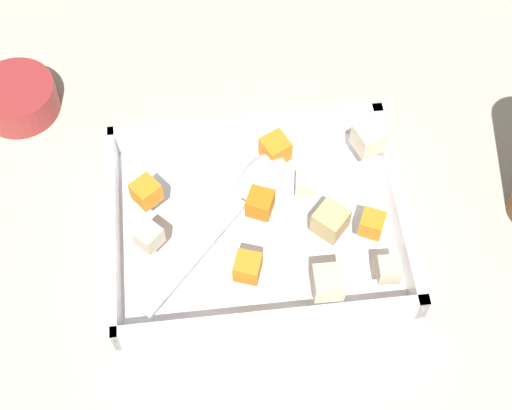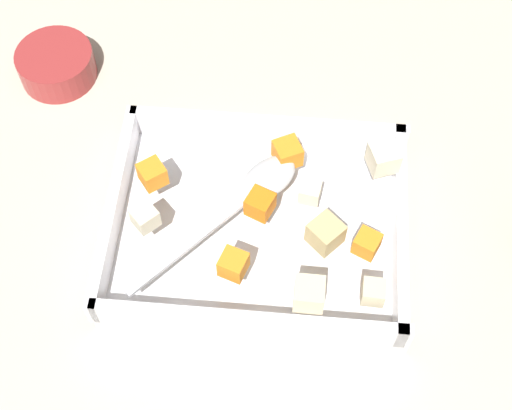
% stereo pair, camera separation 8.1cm
% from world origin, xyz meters
% --- Properties ---
extents(ground_plane, '(4.00, 4.00, 0.00)m').
position_xyz_m(ground_plane, '(0.00, 0.00, 0.00)').
color(ground_plane, '#BCB29E').
extents(baking_dish, '(0.33, 0.26, 0.05)m').
position_xyz_m(baking_dish, '(-0.00, -0.01, 0.02)').
color(baking_dish, silver).
rests_on(baking_dish, ground_plane).
extents(carrot_chunk_near_spoon, '(0.04, 0.04, 0.03)m').
position_xyz_m(carrot_chunk_near_spoon, '(-0.12, 0.02, 0.07)').
color(carrot_chunk_near_spoon, orange).
rests_on(carrot_chunk_near_spoon, baking_dish).
extents(carrot_chunk_center, '(0.04, 0.04, 0.03)m').
position_xyz_m(carrot_chunk_center, '(0.03, 0.06, 0.07)').
color(carrot_chunk_center, orange).
rests_on(carrot_chunk_center, baking_dish).
extents(carrot_chunk_rim_edge, '(0.04, 0.04, 0.03)m').
position_xyz_m(carrot_chunk_rim_edge, '(-0.00, -0.01, 0.07)').
color(carrot_chunk_rim_edge, orange).
rests_on(carrot_chunk_rim_edge, baking_dish).
extents(carrot_chunk_front_center, '(0.03, 0.03, 0.03)m').
position_xyz_m(carrot_chunk_front_center, '(-0.02, -0.08, 0.07)').
color(carrot_chunk_front_center, orange).
rests_on(carrot_chunk_front_center, baking_dish).
extents(carrot_chunk_heap_top, '(0.03, 0.03, 0.02)m').
position_xyz_m(carrot_chunk_heap_top, '(0.12, -0.04, 0.07)').
color(carrot_chunk_heap_top, orange).
rests_on(carrot_chunk_heap_top, baking_dish).
extents(potato_chunk_mid_left, '(0.04, 0.04, 0.03)m').
position_xyz_m(potato_chunk_mid_left, '(0.07, -0.04, 0.07)').
color(potato_chunk_mid_left, tan).
rests_on(potato_chunk_mid_left, baking_dish).
extents(potato_chunk_under_handle, '(0.02, 0.02, 0.02)m').
position_xyz_m(potato_chunk_under_handle, '(0.12, -0.10, 0.07)').
color(potato_chunk_under_handle, beige).
rests_on(potato_chunk_under_handle, baking_dish).
extents(potato_chunk_near_right, '(0.04, 0.04, 0.02)m').
position_xyz_m(potato_chunk_near_right, '(-0.12, -0.03, 0.07)').
color(potato_chunk_near_right, beige).
rests_on(potato_chunk_near_right, baking_dish).
extents(potato_chunk_corner_ne, '(0.04, 0.04, 0.03)m').
position_xyz_m(potato_chunk_corner_ne, '(0.13, 0.06, 0.07)').
color(potato_chunk_corner_ne, beige).
rests_on(potato_chunk_corner_ne, baking_dish).
extents(potato_chunk_back_center, '(0.03, 0.03, 0.02)m').
position_xyz_m(potato_chunk_back_center, '(0.05, 0.01, 0.06)').
color(potato_chunk_back_center, beige).
rests_on(potato_chunk_back_center, baking_dish).
extents(potato_chunk_near_left, '(0.03, 0.03, 0.03)m').
position_xyz_m(potato_chunk_near_left, '(0.06, -0.11, 0.07)').
color(potato_chunk_near_left, beige).
rests_on(potato_chunk_near_left, baking_dish).
extents(serving_spoon, '(0.18, 0.19, 0.02)m').
position_xyz_m(serving_spoon, '(-0.00, 0.02, 0.06)').
color(serving_spoon, silver).
rests_on(serving_spoon, baking_dish).
extents(small_prep_bowl, '(0.10, 0.10, 0.04)m').
position_xyz_m(small_prep_bowl, '(-0.28, 0.21, 0.02)').
color(small_prep_bowl, maroon).
rests_on(small_prep_bowl, ground_plane).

